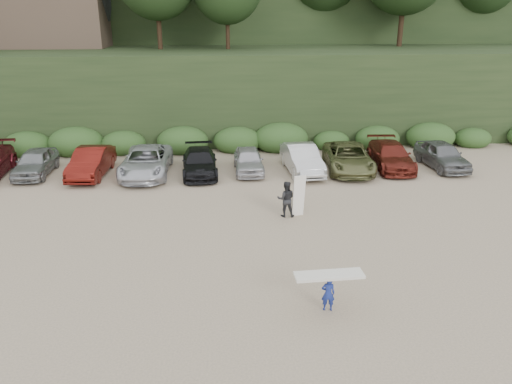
{
  "coord_description": "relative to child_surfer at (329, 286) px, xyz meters",
  "views": [
    {
      "loc": [
        0.32,
        -17.11,
        8.69
      ],
      "look_at": [
        1.82,
        3.0,
        1.3
      ],
      "focal_mm": 35.0,
      "sensor_mm": 36.0,
      "label": 1
    }
  ],
  "objects": [
    {
      "name": "ground",
      "position": [
        -3.48,
        4.14,
        -0.85
      ],
      "size": [
        120.0,
        120.0,
        0.0
      ],
      "primitive_type": "plane",
      "color": "tan",
      "rests_on": "ground"
    },
    {
      "name": "adult_surfer",
      "position": [
        -0.26,
        7.46,
        -0.02
      ],
      "size": [
        1.28,
        0.69,
        1.93
      ],
      "color": "black",
      "rests_on": "ground"
    },
    {
      "name": "child_surfer",
      "position": [
        0.0,
        0.0,
        0.0
      ],
      "size": [
        2.12,
        0.69,
        1.25
      ],
      "color": "navy",
      "rests_on": "ground"
    },
    {
      "name": "parked_cars",
      "position": [
        -7.91,
        14.09,
        -0.1
      ],
      "size": [
        36.37,
        5.94,
        1.6
      ],
      "color": "#BABABF",
      "rests_on": "ground"
    }
  ]
}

